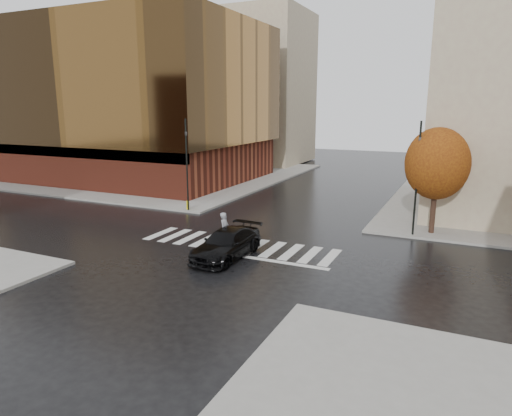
{
  "coord_description": "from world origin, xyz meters",
  "views": [
    {
      "loc": [
        11.67,
        -22.06,
        7.91
      ],
      "look_at": [
        0.61,
        1.65,
        2.0
      ],
      "focal_mm": 32.0,
      "sensor_mm": 36.0,
      "label": 1
    }
  ],
  "objects": [
    {
      "name": "ground",
      "position": [
        0.0,
        0.0,
        0.0
      ],
      "size": [
        120.0,
        120.0,
        0.0
      ],
      "primitive_type": "plane",
      "color": "black",
      "rests_on": "ground"
    },
    {
      "name": "sidewalk_nw",
      "position": [
        -21.0,
        21.0,
        0.07
      ],
      "size": [
        30.0,
        30.0,
        0.15
      ],
      "primitive_type": "cube",
      "color": "gray",
      "rests_on": "ground"
    },
    {
      "name": "crosswalk",
      "position": [
        0.0,
        0.5,
        0.01
      ],
      "size": [
        12.0,
        3.0,
        0.01
      ],
      "primitive_type": "cube",
      "color": "silver",
      "rests_on": "ground"
    },
    {
      "name": "office_glass",
      "position": [
        -22.0,
        17.99,
        8.28
      ],
      "size": [
        27.0,
        19.0,
        16.0
      ],
      "color": "maroon",
      "rests_on": "sidewalk_nw"
    },
    {
      "name": "building_nw_far",
      "position": [
        -16.0,
        37.0,
        10.15
      ],
      "size": [
        14.0,
        12.0,
        20.0
      ],
      "primitive_type": "cube",
      "color": "tan",
      "rests_on": "sidewalk_nw"
    },
    {
      "name": "tree_ne_a",
      "position": [
        10.0,
        7.4,
        4.46
      ],
      "size": [
        3.8,
        3.8,
        6.5
      ],
      "color": "#302015",
      "rests_on": "sidewalk_ne"
    },
    {
      "name": "sedan",
      "position": [
        0.5,
        -1.8,
        0.75
      ],
      "size": [
        2.26,
        5.21,
        1.49
      ],
      "primitive_type": "imported",
      "rotation": [
        0.0,
        0.0,
        -0.03
      ],
      "color": "black",
      "rests_on": "ground"
    },
    {
      "name": "cyclist",
      "position": [
        -0.23,
        -0.56,
        0.72
      ],
      "size": [
        1.9,
        0.81,
        2.1
      ],
      "rotation": [
        0.0,
        0.0,
        1.66
      ],
      "color": "maroon",
      "rests_on": "ground"
    },
    {
      "name": "traffic_light_nw",
      "position": [
        -7.23,
        6.3,
        3.98
      ],
      "size": [
        0.2,
        0.18,
        6.81
      ],
      "rotation": [
        0.0,
        0.0,
        -1.28
      ],
      "color": "black",
      "rests_on": "sidewalk_nw"
    },
    {
      "name": "traffic_light_ne",
      "position": [
        9.0,
        6.46,
        4.02
      ],
      "size": [
        0.15,
        0.18,
        6.88
      ],
      "rotation": [
        0.0,
        0.0,
        3.11
      ],
      "color": "black",
      "rests_on": "sidewalk_ne"
    },
    {
      "name": "fire_hydrant",
      "position": [
        -7.4,
        6.5,
        0.52
      ],
      "size": [
        0.24,
        0.24,
        0.67
      ],
      "color": "yellow",
      "rests_on": "sidewalk_nw"
    },
    {
      "name": "manhole",
      "position": [
        0.2,
        -2.0,
        0.01
      ],
      "size": [
        0.77,
        0.77,
        0.01
      ],
      "primitive_type": "cylinder",
      "rotation": [
        0.0,
        0.0,
        -0.37
      ],
      "color": "#4A2A1A",
      "rests_on": "ground"
    }
  ]
}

